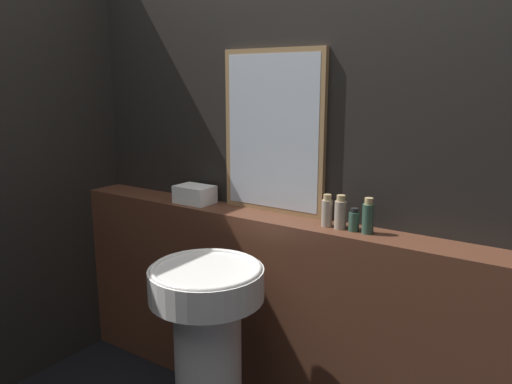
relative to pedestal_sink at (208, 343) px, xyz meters
name	(u,v)px	position (x,y,z in m)	size (l,w,h in m)	color
wall_back	(292,162)	(0.05, 0.62, 0.71)	(8.00, 0.06, 2.50)	black
vanity_counter	(276,312)	(0.05, 0.48, -0.04)	(2.52, 0.22, 1.00)	#512D1E
pedestal_sink	(208,343)	(0.00, 0.00, 0.00)	(0.49, 0.49, 0.89)	white
mirror	(273,132)	(-0.03, 0.57, 0.86)	(0.56, 0.03, 0.80)	#937047
towel_stack	(195,194)	(-0.47, 0.48, 0.51)	(0.20, 0.14, 0.09)	white
shampoo_bottle	(327,212)	(0.31, 0.48, 0.53)	(0.05, 0.05, 0.15)	gray
conditioner_bottle	(340,213)	(0.38, 0.48, 0.53)	(0.05, 0.05, 0.15)	gray
lotion_bottle	(354,220)	(0.45, 0.48, 0.51)	(0.05, 0.05, 0.10)	#2D4C3D
body_wash_bottle	(368,217)	(0.51, 0.48, 0.53)	(0.05, 0.05, 0.16)	#2D4C3D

